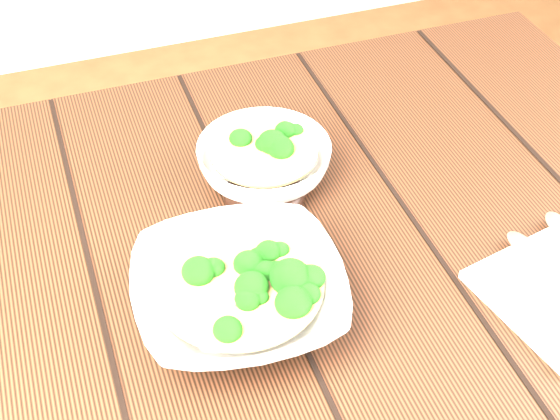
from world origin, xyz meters
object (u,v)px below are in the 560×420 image
at_px(table, 274,304).
at_px(soup_bowl_front, 239,292).
at_px(trivet, 264,195).
at_px(soup_bowl_back, 264,161).

height_order(table, soup_bowl_front, soup_bowl_front).
relative_size(table, trivet, 11.36).
xyz_separation_m(soup_bowl_back, trivet, (-0.02, -0.05, -0.02)).
distance_m(soup_bowl_back, trivet, 0.05).
bearing_deg(soup_bowl_back, soup_bowl_front, -115.25).
bearing_deg(trivet, table, -99.80).
relative_size(soup_bowl_front, trivet, 2.41).
xyz_separation_m(table, trivet, (0.01, 0.07, 0.13)).
bearing_deg(soup_bowl_front, soup_bowl_back, 64.75).
relative_size(table, soup_bowl_back, 5.17).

